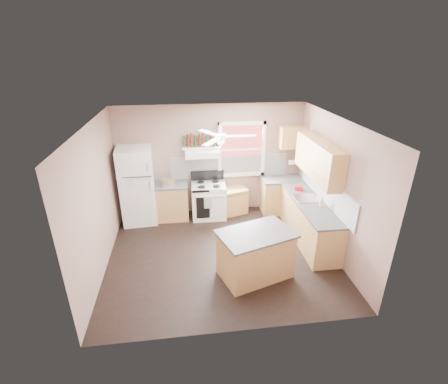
{
  "coord_description": "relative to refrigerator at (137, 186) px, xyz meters",
  "views": [
    {
      "loc": [
        -0.67,
        -5.51,
        3.89
      ],
      "look_at": [
        0.1,
        0.3,
        1.25
      ],
      "focal_mm": 26.0,
      "sensor_mm": 36.0,
      "label": 1
    }
  ],
  "objects": [
    {
      "name": "paper_towel",
      "position": [
        3.84,
        0.2,
        0.33
      ],
      "size": [
        0.26,
        0.12,
        0.12
      ],
      "primitive_type": "cylinder",
      "rotation": [
        0.0,
        1.57,
        0.0
      ],
      "color": "white",
      "rests_on": "wall_back"
    },
    {
      "name": "faucet",
      "position": [
        3.87,
        -1.16,
        0.05
      ],
      "size": [
        0.03,
        0.03,
        0.14
      ],
      "primitive_type": "cylinder",
      "color": "silver",
      "rests_on": "sink"
    },
    {
      "name": "cart",
      "position": [
        2.29,
        0.09,
        -0.59
      ],
      "size": [
        0.75,
        0.61,
        0.66
      ],
      "primitive_type": "cube",
      "rotation": [
        0.0,
        0.0,
        0.3
      ],
      "color": "#AB7A47",
      "rests_on": "floor"
    },
    {
      "name": "red_caddy",
      "position": [
        3.68,
        -0.71,
        0.03
      ],
      "size": [
        0.21,
        0.18,
        0.1
      ],
      "primitive_type": "cube",
      "rotation": [
        0.0,
        0.0,
        -0.39
      ],
      "color": "red",
      "rests_on": "counter_right"
    },
    {
      "name": "upper_cabinet_corner",
      "position": [
        3.72,
        0.17,
        0.98
      ],
      "size": [
        0.6,
        0.33,
        0.52
      ],
      "primitive_type": "cube",
      "color": "#AB7A47",
      "rests_on": "wall_back"
    },
    {
      "name": "upper_cabinet_right",
      "position": [
        3.85,
        -1.16,
        0.86
      ],
      "size": [
        0.33,
        1.8,
        0.76
      ],
      "primitive_type": "cube",
      "color": "#AB7A47",
      "rests_on": "wall_right"
    },
    {
      "name": "soap_bottle",
      "position": [
        3.84,
        -1.56,
        0.1
      ],
      "size": [
        0.09,
        0.09,
        0.23
      ],
      "primitive_type": "imported",
      "rotation": [
        0.0,
        0.0,
        0.06
      ],
      "color": "silver",
      "rests_on": "counter_right"
    },
    {
      "name": "base_cabinet_right",
      "position": [
        3.72,
        -1.36,
        -0.49
      ],
      "size": [
        0.6,
        2.2,
        0.86
      ],
      "primitive_type": "cube",
      "color": "#AB7A47",
      "rests_on": "floor"
    },
    {
      "name": "window_frame",
      "position": [
        2.52,
        0.3,
        0.68
      ],
      "size": [
        1.16,
        0.07,
        1.36
      ],
      "primitive_type": "cube",
      "color": "white",
      "rests_on": "wall_back"
    },
    {
      "name": "stove",
      "position": [
        1.67,
        -0.02,
        -0.49
      ],
      "size": [
        0.83,
        0.66,
        0.86
      ],
      "primitive_type": "cube",
      "rotation": [
        0.0,
        0.0,
        -0.03
      ],
      "color": "white",
      "rests_on": "floor"
    },
    {
      "name": "window_view",
      "position": [
        2.52,
        0.32,
        0.68
      ],
      "size": [
        1.0,
        0.02,
        1.2
      ],
      "primitive_type": "cube",
      "color": "maroon",
      "rests_on": "wall_back"
    },
    {
      "name": "sink",
      "position": [
        3.71,
        -1.16,
        -0.02
      ],
      "size": [
        0.55,
        0.45,
        0.03
      ],
      "primitive_type": "cube",
      "color": "silver",
      "rests_on": "counter_right"
    },
    {
      "name": "toaster",
      "position": [
        0.72,
        -0.07,
        0.07
      ],
      "size": [
        0.31,
        0.23,
        0.18
      ],
      "primitive_type": "cube",
      "rotation": [
        0.0,
        0.0,
        0.27
      ],
      "color": "silver",
      "rests_on": "counter_left"
    },
    {
      "name": "counter_left",
      "position": [
        0.71,
        0.04,
        -0.04
      ],
      "size": [
        0.92,
        0.62,
        0.04
      ],
      "primitive_type": "cube",
      "color": "#424245",
      "rests_on": "base_cabinet_left"
    },
    {
      "name": "wall_back",
      "position": [
        1.77,
        0.37,
        0.43
      ],
      "size": [
        4.5,
        0.05,
        2.7
      ],
      "primitive_type": "cube",
      "color": "#83665B",
      "rests_on": "ground"
    },
    {
      "name": "backsplash_back",
      "position": [
        2.22,
        0.33,
        0.26
      ],
      "size": [
        2.9,
        0.03,
        0.55
      ],
      "primitive_type": "cube",
      "color": "white",
      "rests_on": "wall_back"
    },
    {
      "name": "backsplash_right",
      "position": [
        4.0,
        -1.36,
        0.26
      ],
      "size": [
        0.03,
        2.6,
        0.55
      ],
      "primitive_type": "cube",
      "color": "white",
      "rests_on": "wall_right"
    },
    {
      "name": "refrigerator",
      "position": [
        0.0,
        0.0,
        0.0
      ],
      "size": [
        0.83,
        0.81,
        1.83
      ],
      "primitive_type": "cube",
      "rotation": [
        0.0,
        0.0,
        0.08
      ],
      "color": "white",
      "rests_on": "floor"
    },
    {
      "name": "wall_left",
      "position": [
        -0.51,
        -1.66,
        0.43
      ],
      "size": [
        0.05,
        4.0,
        2.7
      ],
      "primitive_type": "cube",
      "color": "#83665B",
      "rests_on": "ground"
    },
    {
      "name": "island_top",
      "position": [
        2.3,
        -2.4,
        -0.04
      ],
      "size": [
        1.49,
        1.21,
        0.04
      ],
      "primitive_type": "cube",
      "rotation": [
        0.0,
        0.0,
        0.32
      ],
      "color": "#424245",
      "rests_on": "island"
    },
    {
      "name": "wall_right",
      "position": [
        4.04,
        -1.66,
        0.43
      ],
      "size": [
        0.05,
        4.0,
        2.7
      ],
      "primitive_type": "cube",
      "color": "#83665B",
      "rests_on": "ground"
    },
    {
      "name": "counter_corner",
      "position": [
        3.52,
        0.04,
        -0.04
      ],
      "size": [
        1.02,
        0.62,
        0.04
      ],
      "primitive_type": "cube",
      "color": "#424245",
      "rests_on": "base_cabinet_corner"
    },
    {
      "name": "base_cabinet_left",
      "position": [
        0.71,
        0.04,
        -0.49
      ],
      "size": [
        0.9,
        0.6,
        0.86
      ],
      "primitive_type": "cube",
      "color": "#AB7A47",
      "rests_on": "floor"
    },
    {
      "name": "ceiling",
      "position": [
        1.77,
        -1.66,
        1.78
      ],
      "size": [
        4.5,
        4.5,
        0.0
      ],
      "primitive_type": "plane",
      "color": "white",
      "rests_on": "ground"
    },
    {
      "name": "bottle_shelf",
      "position": [
        1.54,
        0.21,
        0.8
      ],
      "size": [
        0.9,
        0.26,
        0.03
      ],
      "primitive_type": "cube",
      "color": "white",
      "rests_on": "range_hood"
    },
    {
      "name": "range_hood",
      "position": [
        1.54,
        0.09,
        0.7
      ],
      "size": [
        0.78,
        0.5,
        0.14
      ],
      "primitive_type": "cube",
      "color": "white",
      "rests_on": "wall_back"
    },
    {
      "name": "floor",
      "position": [
        1.77,
        -1.66,
        -0.92
      ],
      "size": [
        4.5,
        4.5,
        0.0
      ],
      "primitive_type": "plane",
      "color": "black",
      "rests_on": "ground"
    },
    {
      "name": "base_cabinet_corner",
      "position": [
        3.52,
        0.04,
        -0.49
      ],
      "size": [
        1.0,
        0.6,
        0.86
      ],
      "primitive_type": "cube",
      "color": "#AB7A47",
      "rests_on": "floor"
    },
    {
      "name": "island",
      "position": [
        2.3,
        -2.4,
        -0.49
      ],
      "size": [
        1.4,
        1.12,
        0.86
      ],
      "primitive_type": "cube",
      "rotation": [
        0.0,
        0.0,
        0.32
      ],
      "color": "#AB7A47",
      "rests_on": "floor"
    },
    {
      "name": "wine_bottles",
      "position": [
        1.54,
        0.21,
        0.96
      ],
      "size": [
        0.86,
        0.06,
        0.31
      ],
      "color": "#143819",
      "rests_on": "bottle_shelf"
    },
    {
      "name": "ceiling_fan_hub",
      "position": [
        1.77,
        -1.66,
        1.53
      ],
      "size": [
        0.2,
        0.2,
        0.08
      ],
      "primitive_type": "cylinder",
      "color": "white",
      "rests_on": "ceiling"
    },
    {
      "name": "counter_right",
      "position": [
        3.71,
        -1.36,
        -0.04
      ],
      "size": [
        0.62,
        2.22,
        0.04
      ],
      "primitive_type": "cube",
      "color": "#424245",
      "rests_on": "base_cabinet_right"
    }
  ]
}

